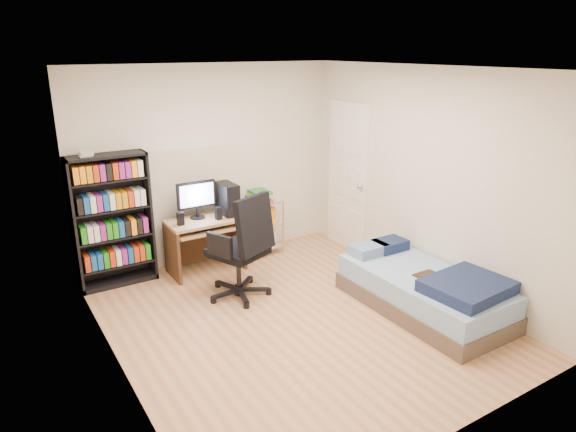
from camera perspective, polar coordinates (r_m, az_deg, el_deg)
room at (r=4.92m, az=0.85°, el=1.38°), size 3.58×4.08×2.58m
media_shelf at (r=6.21m, az=-18.94°, el=-0.36°), size 0.87×0.29×1.62m
computer_desk at (r=6.44m, az=-8.70°, el=-0.66°), size 0.90×0.52×1.14m
office_chair at (r=5.74m, az=-5.13°, el=-5.40°), size 0.93×0.93×1.20m
wire_cart at (r=6.81m, az=-3.28°, el=0.40°), size 0.61×0.48×0.90m
bed at (r=5.67m, az=14.96°, el=-7.95°), size 0.92×1.84×0.53m
door at (r=7.02m, az=6.71°, el=4.32°), size 0.12×0.80×2.00m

